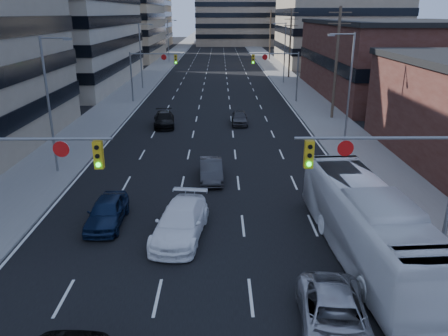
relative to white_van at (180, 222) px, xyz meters
name	(u,v)px	position (x,y,z in m)	size (l,w,h in m)	color
road_surface	(218,49)	(1.30, 119.10, -0.77)	(18.00, 300.00, 0.02)	black
sidewalk_left	(180,48)	(-10.20, 119.10, -0.71)	(5.00, 300.00, 0.15)	slate
sidewalk_right	(255,48)	(12.80, 119.10, -0.71)	(5.00, 300.00, 0.15)	slate
office_left_far	(115,24)	(-22.70, 89.10, 7.22)	(20.00, 30.00, 16.00)	gray
storefront_right_mid	(398,60)	(25.30, 39.10, 3.72)	(20.00, 30.00, 9.00)	#472119
office_right_far	(335,30)	(26.30, 77.10, 6.22)	(22.00, 28.00, 14.00)	gray
bg_block_left	(130,14)	(-26.70, 129.10, 9.22)	(24.00, 24.00, 20.00)	#ADA089
bg_block_right	(323,28)	(33.30, 119.10, 5.22)	(22.00, 22.00, 12.00)	gray
signal_near_left	(15,175)	(-6.15, -2.91, 3.54)	(6.59, 0.33, 6.00)	slate
signal_near_right	(392,174)	(8.76, -2.91, 3.54)	(6.59, 0.33, 6.00)	slate
signal_far_left	(150,67)	(-6.38, 34.09, 3.52)	(6.09, 0.33, 6.00)	slate
signal_far_right	(279,67)	(8.98, 34.09, 3.52)	(6.09, 0.33, 6.00)	slate
utility_pole_block	(336,62)	(13.50, 25.10, 4.99)	(2.20, 0.28, 11.00)	#4C3D2D
utility_pole_midblock	(290,42)	(13.50, 55.10, 4.99)	(2.20, 0.28, 11.00)	#4C3D2D
utility_pole_distant	(270,34)	(13.50, 85.10, 4.99)	(2.20, 0.28, 11.00)	#4C3D2D
streetlight_left_near	(51,100)	(-9.04, 9.10, 4.27)	(2.03, 0.22, 9.00)	slate
streetlight_left_mid	(142,53)	(-9.04, 44.10, 4.27)	(2.03, 0.22, 9.00)	slate
streetlight_left_far	(169,39)	(-9.04, 79.10, 4.27)	(2.03, 0.22, 9.00)	slate
streetlight_right_near	(348,87)	(11.64, 14.10, 4.27)	(2.03, 0.22, 9.00)	slate
streetlight_right_far	(284,50)	(11.64, 49.10, 4.27)	(2.03, 0.22, 9.00)	slate
white_van	(180,222)	(0.00, 0.00, 0.00)	(2.19, 5.39, 1.57)	white
silver_suv	(335,319)	(5.76, -7.08, -0.08)	(2.33, 5.04, 1.40)	#A5A4A9
transit_bus	(367,224)	(8.39, -1.96, 0.85)	(2.75, 11.74, 3.27)	white
sedan_blue	(107,211)	(-3.90, 1.35, -0.06)	(1.70, 4.23, 1.44)	#0D1B37
sedan_grey_center	(211,170)	(1.34, 7.70, -0.11)	(1.43, 4.09, 1.35)	#2D2D2F
sedan_black_far	(164,119)	(-3.45, 22.10, -0.10)	(1.92, 4.72, 1.37)	black
sedan_grey_right	(239,118)	(3.84, 22.86, -0.12)	(1.56, 3.88, 1.32)	#363638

